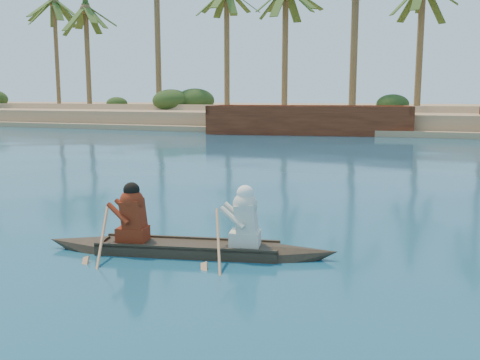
% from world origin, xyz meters
% --- Properties ---
extents(sandy_embankment, '(150.00, 51.00, 1.50)m').
position_xyz_m(sandy_embankment, '(0.00, 46.89, 0.53)').
color(sandy_embankment, tan).
rests_on(sandy_embankment, ground).
extents(palm_grove, '(110.00, 14.00, 16.00)m').
position_xyz_m(palm_grove, '(0.00, 35.00, 8.00)').
color(palm_grove, '#374B1A').
rests_on(palm_grove, ground).
extents(shrub_cluster, '(100.00, 6.00, 2.40)m').
position_xyz_m(shrub_cluster, '(0.00, 31.50, 1.20)').
color(shrub_cluster, '#1E3011').
rests_on(shrub_cluster, ground).
extents(canoe, '(4.71, 1.59, 1.29)m').
position_xyz_m(canoe, '(8.00, -4.00, 0.25)').
color(canoe, '#36291D').
rests_on(canoe, ground).
extents(barge_mid, '(13.48, 6.43, 2.16)m').
position_xyz_m(barge_mid, '(3.18, 23.42, 0.75)').
color(barge_mid, maroon).
rests_on(barge_mid, ground).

